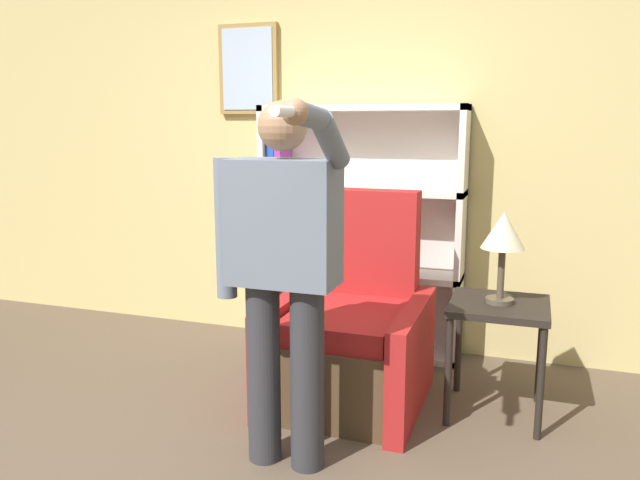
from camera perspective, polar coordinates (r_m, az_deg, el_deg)
The scene contains 6 objects.
wall_back at distance 4.26m, azimuth 2.37°, elevation 9.13°, with size 8.00×0.11×2.80m.
bookcase at distance 4.16m, azimuth 2.59°, elevation 0.73°, with size 1.34×0.28×1.63m.
armchair at distance 3.49m, azimuth 2.94°, elevation -8.89°, with size 0.80×0.89×1.14m.
person_standing at distance 2.67m, azimuth -3.43°, elevation -2.17°, with size 0.61×0.78×1.61m.
side_table at distance 3.38m, azimuth 16.00°, elevation -7.07°, with size 0.50×0.50×0.61m.
table_lamp at distance 3.27m, azimuth 16.41°, elevation 0.41°, with size 0.22×0.22×0.47m.
Camera 1 is at (1.22, -2.05, 1.52)m, focal length 35.00 mm.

